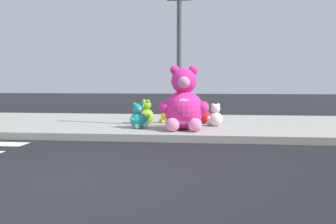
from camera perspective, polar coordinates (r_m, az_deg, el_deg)
ground_plane at (r=4.55m, az=-15.80°, el=-10.70°), size 60.00×60.00×0.00m
sidewalk at (r=9.48m, az=-3.94°, el=-1.99°), size 28.00×4.40×0.15m
sign_pole at (r=8.51m, az=1.74°, el=9.19°), size 0.56×0.11×3.20m
plush_pink_large at (r=7.90m, az=2.48°, el=1.22°), size 1.07×0.94×1.39m
plush_white at (r=8.65m, az=7.33°, el=-0.76°), size 0.37×0.39×0.53m
plush_yellow at (r=9.23m, az=-0.31°, el=-0.48°), size 0.35×0.34×0.49m
plush_teal at (r=8.22m, az=-4.62°, el=-0.92°), size 0.41×0.41×0.57m
plush_red at (r=9.14m, az=5.48°, el=-0.41°), size 0.39×0.38×0.54m
plush_lime at (r=9.06m, az=-3.49°, el=-0.31°), size 0.43×0.43×0.60m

